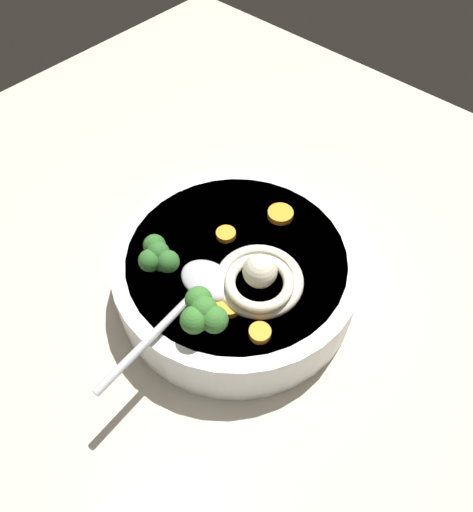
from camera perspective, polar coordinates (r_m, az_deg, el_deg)
name	(u,v)px	position (r cm, az deg, el deg)	size (l,w,h in cm)	color
table_slab	(205,291)	(59.70, -3.63, -4.01)	(102.91, 102.91, 3.41)	#BCB29E
soup_bowl	(236,273)	(54.95, 0.00, -1.96)	(26.71, 26.71, 6.34)	white
noodle_pile	(260,278)	(49.32, 2.72, -2.58)	(9.85, 9.65, 3.96)	beige
soup_spoon	(199,289)	(49.19, -4.36, -3.84)	(6.31, 17.41, 1.60)	#B7B7BC
broccoli_floret_right	(157,255)	(50.36, -9.08, 0.12)	(4.54, 3.90, 3.59)	#7A9E60
broccoli_floret_front	(203,313)	(45.70, -3.89, -6.50)	(5.09, 4.38, 4.02)	#7A9E60
carrot_slice_near_spoon	(229,305)	(48.52, -0.86, -5.69)	(2.54, 2.54, 0.78)	orange
carrot_slice_beside_noodles	(280,214)	(56.11, 5.07, 4.83)	(2.90, 2.90, 0.71)	orange
carrot_slice_left	(226,234)	(54.00, -1.23, 2.54)	(2.16, 2.16, 0.64)	orange
carrot_slice_center	(260,333)	(47.03, 2.71, -8.81)	(2.12, 2.12, 0.78)	orange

